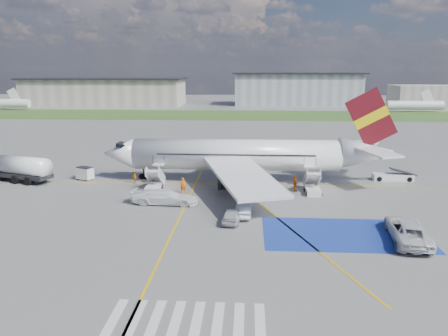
{
  "coord_description": "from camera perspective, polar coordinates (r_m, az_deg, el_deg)",
  "views": [
    {
      "loc": [
        1.67,
        -40.28,
        14.08
      ],
      "look_at": [
        -1.06,
        5.9,
        3.5
      ],
      "focal_mm": 35.0,
      "sensor_mm": 36.0,
      "label": 1
    }
  ],
  "objects": [
    {
      "name": "grass_strip",
      "position": [
        136.02,
        2.68,
        6.93
      ],
      "size": [
        400.0,
        30.0,
        0.01
      ],
      "primitive_type": "cube",
      "color": "#2D4C1E",
      "rests_on": "ground"
    },
    {
      "name": "crew_aft",
      "position": [
        51.83,
        9.27,
        -1.98
      ],
      "size": [
        0.5,
        1.11,
        1.87
      ],
      "primitive_type": "imported",
      "rotation": [
        0.0,
        0.0,
        1.53
      ],
      "color": "orange",
      "rests_on": "ground"
    },
    {
      "name": "terminal_west",
      "position": [
        179.69,
        -15.22,
        9.54
      ],
      "size": [
        60.0,
        22.0,
        10.0
      ],
      "primitive_type": "cube",
      "color": "gray",
      "rests_on": "ground"
    },
    {
      "name": "van_white_b",
      "position": [
        46.66,
        -7.76,
        -3.46
      ],
      "size": [
        5.42,
        2.41,
        2.09
      ],
      "primitive_type": "imported",
      "rotation": [
        0.0,
        0.0,
        1.52
      ],
      "color": "white",
      "rests_on": "ground"
    },
    {
      "name": "taxiway_line_main",
      "position": [
        54.17,
        1.5,
        -2.18
      ],
      "size": [
        120.0,
        0.2,
        0.01
      ],
      "primitive_type": "cube",
      "color": "gold",
      "rests_on": "ground"
    },
    {
      "name": "ground",
      "position": [
        42.7,
        0.96,
        -6.37
      ],
      "size": [
        400.0,
        400.0,
        0.0
      ],
      "primitive_type": "plane",
      "color": "#60605E",
      "rests_on": "ground"
    },
    {
      "name": "airliner",
      "position": [
        55.32,
        3.15,
        1.72
      ],
      "size": [
        36.81,
        32.95,
        11.92
      ],
      "color": "silver",
      "rests_on": "ground"
    },
    {
      "name": "van_white_a",
      "position": [
        39.94,
        22.88,
        -7.09
      ],
      "size": [
        3.54,
        6.34,
        2.26
      ],
      "primitive_type": "imported",
      "rotation": [
        0.0,
        0.0,
        3.01
      ],
      "color": "silver",
      "rests_on": "ground"
    },
    {
      "name": "car_silver_b",
      "position": [
        42.8,
        2.66,
        -5.36
      ],
      "size": [
        1.76,
        4.31,
        1.39
      ],
      "primitive_type": "imported",
      "rotation": [
        0.0,
        0.0,
        3.07
      ],
      "color": "#A9ACB1",
      "rests_on": "ground"
    },
    {
      "name": "terminal_centre",
      "position": [
        176.42,
        9.49,
        10.08
      ],
      "size": [
        48.0,
        18.0,
        12.0
      ],
      "primitive_type": "cube",
      "color": "gray",
      "rests_on": "ground"
    },
    {
      "name": "airstairs_aft",
      "position": [
        51.32,
        11.48,
        -2.58
      ],
      "size": [
        1.9,
        5.2,
        3.6
      ],
      "color": "silver",
      "rests_on": "ground"
    },
    {
      "name": "terminal_east",
      "position": [
        183.84,
        27.19,
        8.34
      ],
      "size": [
        40.0,
        16.0,
        8.0
      ],
      "primitive_type": "cube",
      "color": "gray",
      "rests_on": "ground"
    },
    {
      "name": "gpu_cart",
      "position": [
        59.11,
        -17.72,
        -0.76
      ],
      "size": [
        2.37,
        1.97,
        1.7
      ],
      "rotation": [
        0.0,
        0.0,
        -0.41
      ],
      "color": "silver",
      "rests_on": "ground"
    },
    {
      "name": "fuel_tanker",
      "position": [
        61.47,
        -25.36,
        -0.31
      ],
      "size": [
        9.85,
        5.37,
        3.26
      ],
      "rotation": [
        0.0,
        0.0,
        -0.32
      ],
      "color": "black",
      "rests_on": "ground"
    },
    {
      "name": "crew_nose",
      "position": [
        55.86,
        -11.67,
        -1.17
      ],
      "size": [
        0.8,
        0.9,
        1.54
      ],
      "primitive_type": "imported",
      "rotation": [
        0.0,
        0.0,
        -1.23
      ],
      "color": "orange",
      "rests_on": "ground"
    },
    {
      "name": "crew_fwd",
      "position": [
        50.57,
        -5.36,
        -2.27
      ],
      "size": [
        0.78,
        0.65,
        1.83
      ],
      "primitive_type": "imported",
      "rotation": [
        0.0,
        0.0,
        0.38
      ],
      "color": "orange",
      "rests_on": "ground"
    },
    {
      "name": "car_silver_a",
      "position": [
        41.1,
        1.1,
        -6.14
      ],
      "size": [
        2.07,
        4.18,
        1.37
      ],
      "primitive_type": "imported",
      "rotation": [
        0.0,
        0.0,
        3.03
      ],
      "color": "#AFB2B6",
      "rests_on": "ground"
    },
    {
      "name": "staging_box",
      "position": [
        39.8,
        15.4,
        -8.32
      ],
      "size": [
        14.0,
        8.0,
        0.01
      ],
      "primitive_type": "cube",
      "color": "navy",
      "rests_on": "ground"
    },
    {
      "name": "taxiway_line_diag",
      "position": [
        54.17,
        1.5,
        -2.18
      ],
      "size": [
        20.71,
        56.45,
        0.01
      ],
      "primitive_type": "cube",
      "rotation": [
        0.0,
        0.0,
        0.35
      ],
      "color": "gold",
      "rests_on": "ground"
    },
    {
      "name": "belt_loader",
      "position": [
        60.31,
        21.2,
        -1.12
      ],
      "size": [
        5.4,
        2.06,
        1.61
      ],
      "rotation": [
        0.0,
        0.0,
        -0.01
      ],
      "color": "silver",
      "rests_on": "ground"
    },
    {
      "name": "crosswalk",
      "position": [
        26.58,
        -4.91,
        -19.14
      ],
      "size": [
        9.0,
        4.0,
        0.01
      ],
      "color": "silver",
      "rests_on": "ground"
    },
    {
      "name": "taxiway_line_cross",
      "position": [
        34.05,
        -8.4,
        -11.68
      ],
      "size": [
        0.2,
        60.0,
        0.01
      ],
      "primitive_type": "cube",
      "color": "gold",
      "rests_on": "ground"
    },
    {
      "name": "airstairs_fwd",
      "position": [
        52.01,
        -9.15,
        -2.28
      ],
      "size": [
        1.9,
        5.2,
        3.6
      ],
      "color": "silver",
      "rests_on": "ground"
    }
  ]
}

